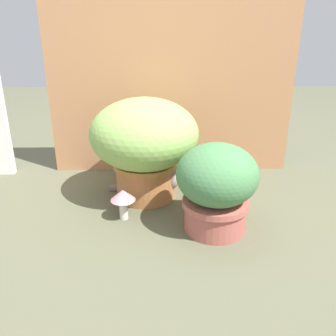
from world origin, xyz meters
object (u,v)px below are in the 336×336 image
at_px(cat, 154,172).
at_px(mushroom_ornament_pink, 123,198).
at_px(grass_planter, 144,141).
at_px(leafy_planter, 217,186).

xyz_separation_m(cat, mushroom_ornament_pink, (-0.12, -0.20, -0.03)).
distance_m(grass_planter, mushroom_ornament_pink, 0.28).
height_order(leafy_planter, mushroom_ornament_pink, leafy_planter).
bearing_deg(grass_planter, leafy_planter, -45.86).
bearing_deg(leafy_planter, cat, 129.45).
bearing_deg(leafy_planter, grass_planter, 134.14).
distance_m(leafy_planter, cat, 0.38).
bearing_deg(mushroom_ornament_pink, cat, 58.44).
relative_size(leafy_planter, mushroom_ornament_pink, 2.69).
bearing_deg(cat, grass_planter, -178.17).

